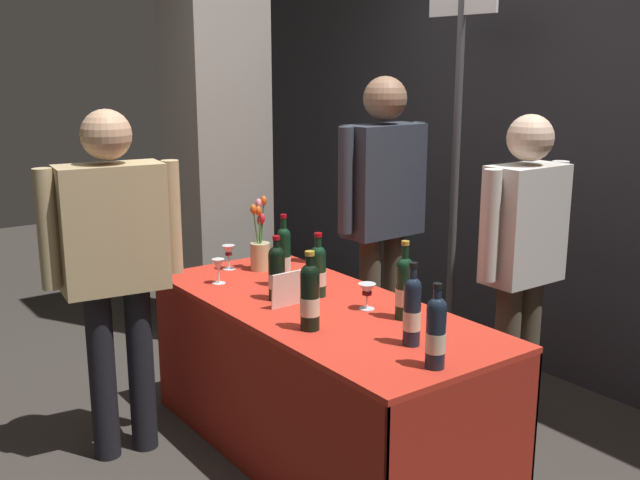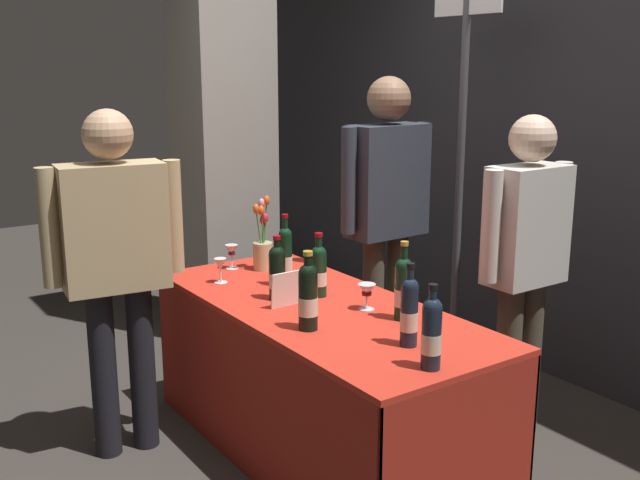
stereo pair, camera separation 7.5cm
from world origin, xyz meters
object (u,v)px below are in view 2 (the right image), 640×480
object	(u,v)px
flower_vase	(263,248)
taster_foreground_right	(115,253)
concrete_pillar	(221,74)
booth_signpost	(462,136)
wine_glass_mid	(220,266)
wine_glass_near_taster	(367,291)
wine_glass_near_vendor	(232,251)
display_bottle_0	(403,287)
vendor_presenter	(525,253)
tasting_table	(320,349)
featured_wine_bottle	(285,256)

from	to	relation	value
flower_vase	taster_foreground_right	world-z (taller)	taster_foreground_right
concrete_pillar	booth_signpost	xyz separation A→B (m)	(1.38, 0.77, -0.33)
wine_glass_mid	taster_foreground_right	size ratio (longest dim) A/B	0.08
wine_glass_near_taster	wine_glass_near_vendor	bearing A→B (deg)	-169.58
wine_glass_near_vendor	wine_glass_near_taster	distance (m)	0.95
display_bottle_0	vendor_presenter	world-z (taller)	vendor_presenter
concrete_pillar	tasting_table	world-z (taller)	concrete_pillar
flower_vase	wine_glass_near_vendor	bearing A→B (deg)	-129.81
tasting_table	display_bottle_0	bearing A→B (deg)	26.72
wine_glass_near_vendor	wine_glass_near_taster	xyz separation A→B (m)	(0.93, 0.17, -0.01)
tasting_table	booth_signpost	world-z (taller)	booth_signpost
tasting_table	flower_vase	size ratio (longest dim) A/B	4.67
featured_wine_bottle	wine_glass_mid	size ratio (longest dim) A/B	2.87
tasting_table	wine_glass_near_vendor	world-z (taller)	wine_glass_near_vendor
wine_glass_mid	taster_foreground_right	world-z (taller)	taster_foreground_right
flower_vase	vendor_presenter	world-z (taller)	vendor_presenter
wine_glass_near_taster	tasting_table	bearing A→B (deg)	-141.45
display_bottle_0	flower_vase	world-z (taller)	flower_vase
tasting_table	taster_foreground_right	size ratio (longest dim) A/B	1.15
featured_wine_bottle	wine_glass_near_taster	size ratio (longest dim) A/B	3.06
wine_glass_mid	featured_wine_bottle	bearing A→B (deg)	45.25
wine_glass_near_vendor	taster_foreground_right	bearing A→B (deg)	-71.96
wine_glass_mid	wine_glass_near_taster	size ratio (longest dim) A/B	1.07
taster_foreground_right	wine_glass_near_vendor	bearing A→B (deg)	25.49
vendor_presenter	booth_signpost	size ratio (longest dim) A/B	0.69
tasting_table	wine_glass_near_taster	world-z (taller)	wine_glass_near_taster
wine_glass_near_vendor	vendor_presenter	distance (m)	1.49
vendor_presenter	flower_vase	bearing A→B (deg)	-52.89
flower_vase	vendor_presenter	xyz separation A→B (m)	(1.06, 0.79, 0.08)
concrete_pillar	vendor_presenter	distance (m)	2.32
tasting_table	taster_foreground_right	xyz separation A→B (m)	(-0.54, -0.74, 0.44)
wine_glass_near_vendor	flower_vase	xyz separation A→B (m)	(0.11, 0.13, 0.02)
concrete_pillar	wine_glass_near_taster	distance (m)	2.12
flower_vase	wine_glass_near_taster	bearing A→B (deg)	2.98
tasting_table	featured_wine_bottle	distance (m)	0.49
featured_wine_bottle	flower_vase	bearing A→B (deg)	169.04
tasting_table	vendor_presenter	xyz separation A→B (m)	(0.40, 0.88, 0.41)
taster_foreground_right	wine_glass_mid	bearing A→B (deg)	10.58
wine_glass_near_taster	flower_vase	bearing A→B (deg)	-177.02
wine_glass_near_vendor	booth_signpost	distance (m)	1.42
wine_glass_mid	vendor_presenter	bearing A→B (deg)	48.34
wine_glass_mid	flower_vase	xyz separation A→B (m)	(-0.09, 0.30, 0.03)
concrete_pillar	wine_glass_near_taster	world-z (taller)	concrete_pillar
concrete_pillar	booth_signpost	size ratio (longest dim) A/B	1.52
tasting_table	featured_wine_bottle	xyz separation A→B (m)	(-0.33, 0.03, 0.36)
featured_wine_bottle	booth_signpost	bearing A→B (deg)	90.82
wine_glass_near_vendor	wine_glass_mid	size ratio (longest dim) A/B	1.04
display_bottle_0	booth_signpost	world-z (taller)	booth_signpost
wine_glass_near_vendor	wine_glass_mid	xyz separation A→B (m)	(0.20, -0.17, -0.01)
display_bottle_0	taster_foreground_right	bearing A→B (deg)	-134.29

